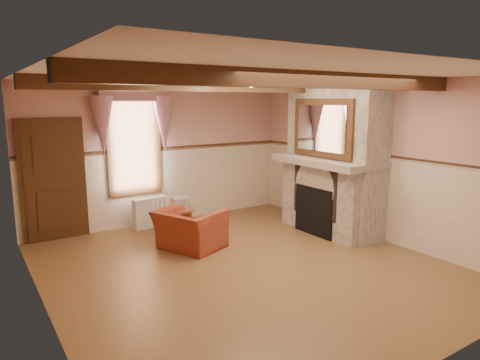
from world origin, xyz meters
TOP-DOWN VIEW (x-y plane):
  - floor at (0.00, 0.00)m, footprint 5.50×6.00m
  - ceiling at (0.00, 0.00)m, footprint 5.50×6.00m
  - wall_back at (0.00, 3.00)m, footprint 5.50×0.02m
  - wall_front at (0.00, -3.00)m, footprint 5.50×0.02m
  - wall_left at (-2.75, 0.00)m, footprint 0.02×6.00m
  - wall_right at (2.75, 0.00)m, footprint 0.02×6.00m
  - wainscot at (0.00, 0.00)m, footprint 5.50×6.00m
  - chair_rail at (0.00, 0.00)m, footprint 5.50×6.00m
  - firebox at (2.00, 0.60)m, footprint 0.20×0.95m
  - armchair at (-0.32, 1.19)m, footprint 1.23×1.30m
  - side_table at (-0.21, 1.77)m, footprint 0.51×0.51m
  - book_stack at (-0.21, 1.79)m, footprint 0.31×0.36m
  - radiator at (-0.42, 2.70)m, footprint 0.72×0.26m
  - bowl at (2.24, 0.66)m, footprint 0.31×0.31m
  - mantel_clock at (2.24, 1.21)m, footprint 0.14×0.24m
  - oil_lamp at (2.24, 1.01)m, footprint 0.11×0.11m
  - candle_red at (2.24, 0.10)m, footprint 0.06×0.06m
  - jar_yellow at (2.24, -0.01)m, footprint 0.06×0.06m
  - fireplace at (2.42, 0.60)m, footprint 0.85×2.00m
  - mantel at (2.24, 0.60)m, footprint 1.05×2.05m
  - overmantel_mirror at (2.06, 0.60)m, footprint 0.06×1.44m
  - door at (-2.10, 2.94)m, footprint 1.10×0.10m
  - window at (-0.60, 2.97)m, footprint 1.06×0.08m
  - window_drapes at (-0.60, 2.88)m, footprint 1.30×0.14m
  - ceiling_beam_front at (0.00, -1.20)m, footprint 5.50×0.18m
  - ceiling_beam_back at (0.00, 1.20)m, footprint 5.50×0.18m

SIDE VIEW (x-z plane):
  - floor at x=0.00m, z-range -0.01..0.01m
  - side_table at x=-0.21m, z-range 0.00..0.55m
  - radiator at x=-0.42m, z-range 0.00..0.60m
  - armchair at x=-0.32m, z-range 0.00..0.67m
  - firebox at x=2.00m, z-range 0.00..0.90m
  - book_stack at x=-0.21m, z-range 0.55..0.75m
  - wainscot at x=0.00m, z-range 0.00..1.50m
  - door at x=-2.10m, z-range 0.00..2.10m
  - mantel at x=2.24m, z-range 1.30..1.42m
  - wall_back at x=0.00m, z-range 0.00..2.80m
  - wall_front at x=0.00m, z-range 0.00..2.80m
  - wall_left at x=-2.75m, z-range 0.00..2.80m
  - wall_right at x=2.75m, z-range 0.00..2.80m
  - fireplace at x=2.42m, z-range 0.00..2.80m
  - bowl at x=2.24m, z-range 1.42..1.49m
  - jar_yellow at x=2.24m, z-range 1.42..1.54m
  - chair_rail at x=0.00m, z-range 1.46..1.54m
  - candle_red at x=2.24m, z-range 1.42..1.58m
  - mantel_clock at x=2.24m, z-range 1.42..1.62m
  - oil_lamp at x=2.24m, z-range 1.42..1.70m
  - window at x=-0.60m, z-range 0.64..2.66m
  - overmantel_mirror at x=2.06m, z-range 1.45..2.49m
  - window_drapes at x=-0.60m, z-range 1.55..2.95m
  - ceiling_beam_front at x=0.00m, z-range 2.60..2.80m
  - ceiling_beam_back at x=0.00m, z-range 2.60..2.80m
  - ceiling at x=0.00m, z-range 2.79..2.80m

